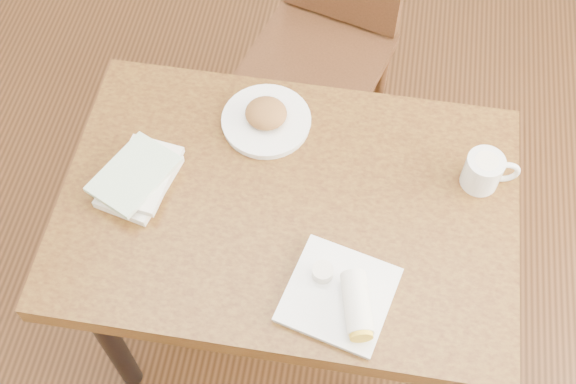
% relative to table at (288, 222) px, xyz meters
% --- Properties ---
extents(ground, '(4.00, 5.00, 0.01)m').
position_rel_table_xyz_m(ground, '(0.00, 0.00, -0.66)').
color(ground, '#472814').
rests_on(ground, ground).
extents(table, '(1.10, 0.75, 0.75)m').
position_rel_table_xyz_m(table, '(0.00, 0.00, 0.00)').
color(table, brown).
rests_on(table, ground).
extents(chair_far, '(0.52, 0.52, 0.95)m').
position_rel_table_xyz_m(chair_far, '(-0.00, 0.78, -0.11)').
color(chair_far, '#452613').
rests_on(chair_far, ground).
extents(plate_scone, '(0.23, 0.23, 0.07)m').
position_rel_table_xyz_m(plate_scone, '(-0.09, 0.23, 0.12)').
color(plate_scone, white).
rests_on(plate_scone, table).
extents(coffee_mug, '(0.14, 0.09, 0.09)m').
position_rel_table_xyz_m(coffee_mug, '(0.46, 0.14, 0.14)').
color(coffee_mug, white).
rests_on(coffee_mug, table).
extents(plate_burrito, '(0.27, 0.27, 0.08)m').
position_rel_table_xyz_m(plate_burrito, '(0.16, -0.23, 0.12)').
color(plate_burrito, white).
rests_on(plate_burrito, table).
extents(book_stack, '(0.21, 0.24, 0.05)m').
position_rel_table_xyz_m(book_stack, '(-0.36, -0.00, 0.12)').
color(book_stack, white).
rests_on(book_stack, table).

